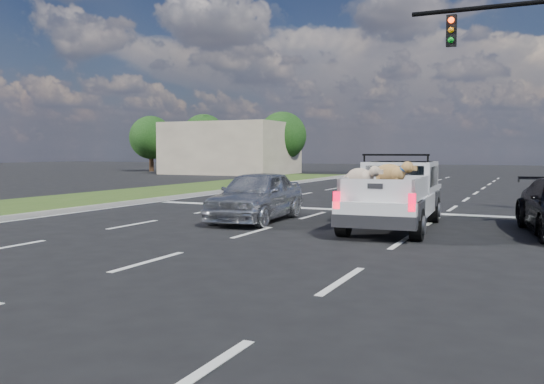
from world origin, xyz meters
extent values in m
plane|color=black|center=(0.00, 0.00, 0.00)|extent=(160.00, 160.00, 0.00)
cube|color=silver|center=(-5.25, 6.00, 0.01)|extent=(0.12, 60.00, 0.01)
cube|color=silver|center=(-1.75, 6.00, 0.01)|extent=(0.12, 60.00, 0.01)
cube|color=silver|center=(1.75, 6.00, 0.01)|extent=(0.12, 60.00, 0.01)
cube|color=silver|center=(-8.80, 6.00, 0.01)|extent=(0.15, 60.00, 0.01)
cube|color=silver|center=(0.00, 10.00, 0.01)|extent=(17.00, 0.45, 0.01)
cube|color=#2C4816|center=(-11.50, 6.00, 0.05)|extent=(5.00, 60.00, 0.10)
cube|color=gray|center=(-9.05, 6.00, 0.07)|extent=(0.15, 60.00, 0.14)
cube|color=black|center=(1.80, 10.50, 5.60)|extent=(0.30, 0.18, 0.95)
sphere|color=#FF3507|center=(1.80, 10.39, 5.90)|extent=(0.18, 0.18, 0.18)
cube|color=#BDAE90|center=(-20.00, 36.00, 2.20)|extent=(10.00, 8.00, 4.40)
cylinder|color=#332114|center=(-30.00, 38.00, 1.08)|extent=(0.44, 0.44, 2.16)
sphere|color=#13330E|center=(-30.00, 38.00, 3.30)|extent=(4.20, 4.20, 4.20)
cylinder|color=#332114|center=(-24.00, 38.00, 1.08)|extent=(0.44, 0.44, 2.16)
sphere|color=#13330E|center=(-24.00, 38.00, 3.30)|extent=(4.20, 4.20, 4.20)
cylinder|color=#332114|center=(-16.00, 38.00, 1.08)|extent=(0.44, 0.44, 2.16)
sphere|color=#13330E|center=(-16.00, 38.00, 3.30)|extent=(4.20, 4.20, 4.20)
cylinder|color=black|center=(0.41, 4.25, 0.35)|extent=(0.30, 0.72, 0.70)
cylinder|color=black|center=(2.01, 4.35, 0.35)|extent=(0.30, 0.72, 0.70)
cylinder|color=black|center=(0.21, 7.67, 0.35)|extent=(0.30, 0.72, 0.70)
cylinder|color=black|center=(1.81, 7.76, 0.35)|extent=(0.30, 0.72, 0.70)
cube|color=silver|center=(1.11, 6.05, 0.61)|extent=(2.04, 4.99, 0.48)
cube|color=silver|center=(1.04, 7.21, 1.25)|extent=(1.82, 2.22, 0.79)
cube|color=black|center=(1.10, 6.16, 1.28)|extent=(1.43, 0.11, 0.57)
cylinder|color=black|center=(1.09, 6.28, 1.83)|extent=(1.66, 0.14, 0.05)
cube|color=black|center=(1.17, 4.97, 0.82)|extent=(1.78, 2.45, 0.06)
cube|color=silver|center=(0.39, 4.92, 1.09)|extent=(0.21, 2.36, 0.48)
cube|color=silver|center=(1.96, 5.01, 1.09)|extent=(0.21, 2.36, 0.48)
cube|color=silver|center=(1.24, 3.83, 1.09)|extent=(1.65, 0.17, 0.48)
cube|color=red|center=(0.47, 3.59, 0.88)|extent=(0.15, 0.06, 0.37)
cube|color=red|center=(2.03, 3.68, 0.88)|extent=(0.15, 0.06, 0.37)
cube|color=black|center=(1.25, 3.70, 0.44)|extent=(1.79, 0.38, 0.28)
imported|color=#B9BBC0|center=(-2.69, 6.10, 0.70)|extent=(1.93, 4.22, 1.40)
camera|label=1|loc=(4.34, -8.03, 1.90)|focal=38.00mm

